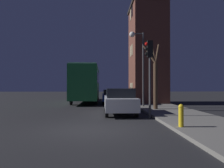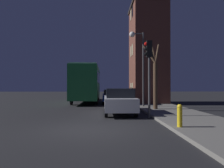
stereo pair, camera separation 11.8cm
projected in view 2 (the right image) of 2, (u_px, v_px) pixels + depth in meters
The scene contains 10 objects.
ground_plane at pixel (92, 129), 8.87m from camera, with size 120.00×120.00×0.00m, color black.
sidewalk at pixel (210, 127), 9.05m from camera, with size 3.52×60.00×0.14m.
brick_building at pixel (147, 53), 22.38m from camera, with size 3.46×5.28×10.01m.
streetlamp at pixel (138, 53), 17.51m from camera, with size 1.19×0.45×6.01m.
traffic_light at pixel (149, 63), 11.95m from camera, with size 0.43×0.24×4.26m.
bare_tree at pixel (155, 76), 15.58m from camera, with size 1.33×1.01×4.73m.
bus at pixel (87, 82), 24.05m from camera, with size 2.56×11.31×3.80m.
car_near_lane at pixel (119, 101), 13.76m from camera, with size 1.85×4.72×1.62m.
car_mid_lane at pixel (112, 96), 22.22m from camera, with size 1.81×4.79×1.40m.
fire_hydrant at pixel (180, 115), 8.66m from camera, with size 0.21×0.21×0.91m.
Camera 2 is at (0.49, -8.91, 1.77)m, focal length 35.00 mm.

